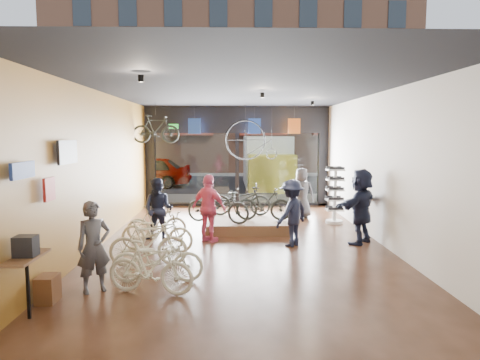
{
  "coord_description": "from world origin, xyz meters",
  "views": [
    {
      "loc": [
        -0.3,
        -10.44,
        2.72
      ],
      "look_at": [
        -0.01,
        1.4,
        1.48
      ],
      "focal_mm": 32.0,
      "sensor_mm": 36.0,
      "label": 1
    }
  ],
  "objects_px": {
    "floor_bike_1": "(151,267)",
    "floor_bike_3": "(148,243)",
    "box_truck": "(268,163)",
    "display_bike_left": "(218,206)",
    "customer_1": "(158,210)",
    "floor_bike_5": "(157,223)",
    "customer_2": "(209,208)",
    "floor_bike_4": "(157,232)",
    "hung_bike": "(156,129)",
    "street_car": "(145,172)",
    "floor_bike_2": "(157,259)",
    "display_bike_right": "(240,200)",
    "customer_5": "(361,206)",
    "display_bike_mid": "(264,204)",
    "display_platform": "(246,225)",
    "penny_farthing": "(254,141)",
    "customer_0": "(94,247)",
    "customer_4": "(302,193)",
    "customer_3": "(292,213)",
    "sunglasses_rack": "(335,195)"
  },
  "relations": [
    {
      "from": "floor_bike_1",
      "to": "floor_bike_3",
      "type": "bearing_deg",
      "value": 25.44
    },
    {
      "from": "box_truck",
      "to": "display_bike_left",
      "type": "distance_m",
      "value": 10.02
    },
    {
      "from": "customer_1",
      "to": "floor_bike_5",
      "type": "bearing_deg",
      "value": 139.36
    },
    {
      "from": "customer_2",
      "to": "floor_bike_4",
      "type": "bearing_deg",
      "value": 68.97
    },
    {
      "from": "box_truck",
      "to": "floor_bike_5",
      "type": "relative_size",
      "value": 4.41
    },
    {
      "from": "box_truck",
      "to": "customer_1",
      "type": "height_order",
      "value": "box_truck"
    },
    {
      "from": "floor_bike_1",
      "to": "hung_bike",
      "type": "bearing_deg",
      "value": 22.1
    },
    {
      "from": "street_car",
      "to": "floor_bike_2",
      "type": "distance_m",
      "value": 15.01
    },
    {
      "from": "display_bike_right",
      "to": "customer_5",
      "type": "bearing_deg",
      "value": -124.69
    },
    {
      "from": "floor_bike_3",
      "to": "display_bike_mid",
      "type": "distance_m",
      "value": 4.21
    },
    {
      "from": "floor_bike_2",
      "to": "display_bike_right",
      "type": "xyz_separation_m",
      "value": [
        1.67,
        5.03,
        0.33
      ]
    },
    {
      "from": "street_car",
      "to": "floor_bike_3",
      "type": "xyz_separation_m",
      "value": [
        2.73,
        -13.69,
        -0.33
      ]
    },
    {
      "from": "box_truck",
      "to": "floor_bike_5",
      "type": "bearing_deg",
      "value": -110.05
    },
    {
      "from": "floor_bike_2",
      "to": "display_platform",
      "type": "height_order",
      "value": "floor_bike_2"
    },
    {
      "from": "display_bike_left",
      "to": "penny_farthing",
      "type": "bearing_deg",
      "value": 1.33
    },
    {
      "from": "floor_bike_1",
      "to": "customer_1",
      "type": "xyz_separation_m",
      "value": [
        -0.47,
        3.71,
        0.35
      ]
    },
    {
      "from": "floor_bike_4",
      "to": "customer_0",
      "type": "distance_m",
      "value": 2.71
    },
    {
      "from": "floor_bike_4",
      "to": "customer_1",
      "type": "relative_size",
      "value": 1.09
    },
    {
      "from": "penny_farthing",
      "to": "display_bike_mid",
      "type": "bearing_deg",
      "value": -87.97
    },
    {
      "from": "street_car",
      "to": "display_platform",
      "type": "height_order",
      "value": "street_car"
    },
    {
      "from": "customer_2",
      "to": "customer_4",
      "type": "relative_size",
      "value": 1.05
    },
    {
      "from": "penny_farthing",
      "to": "display_platform",
      "type": "bearing_deg",
      "value": -97.35
    },
    {
      "from": "street_car",
      "to": "customer_0",
      "type": "relative_size",
      "value": 2.99
    },
    {
      "from": "floor_bike_2",
      "to": "customer_0",
      "type": "relative_size",
      "value": 1.06
    },
    {
      "from": "customer_5",
      "to": "customer_3",
      "type": "bearing_deg",
      "value": -41.62
    },
    {
      "from": "display_bike_mid",
      "to": "customer_2",
      "type": "distance_m",
      "value": 1.96
    },
    {
      "from": "floor_bike_2",
      "to": "floor_bike_5",
      "type": "distance_m",
      "value": 3.25
    },
    {
      "from": "customer_2",
      "to": "penny_farthing",
      "type": "relative_size",
      "value": 0.98
    },
    {
      "from": "customer_3",
      "to": "customer_5",
      "type": "height_order",
      "value": "customer_5"
    },
    {
      "from": "street_car",
      "to": "customer_0",
      "type": "bearing_deg",
      "value": 7.79
    },
    {
      "from": "display_bike_right",
      "to": "customer_5",
      "type": "relative_size",
      "value": 0.96
    },
    {
      "from": "display_bike_left",
      "to": "customer_5",
      "type": "xyz_separation_m",
      "value": [
        3.62,
        -1.17,
        0.17
      ]
    },
    {
      "from": "display_platform",
      "to": "display_bike_left",
      "type": "distance_m",
      "value": 1.1
    },
    {
      "from": "floor_bike_4",
      "to": "floor_bike_3",
      "type": "bearing_deg",
      "value": -166.4
    },
    {
      "from": "street_car",
      "to": "customer_5",
      "type": "bearing_deg",
      "value": 32.93
    },
    {
      "from": "display_bike_left",
      "to": "penny_farthing",
      "type": "distance_m",
      "value": 4.05
    },
    {
      "from": "display_platform",
      "to": "customer_2",
      "type": "bearing_deg",
      "value": -125.57
    },
    {
      "from": "floor_bike_1",
      "to": "floor_bike_3",
      "type": "relative_size",
      "value": 0.95
    },
    {
      "from": "floor_bike_3",
      "to": "display_bike_left",
      "type": "relative_size",
      "value": 0.89
    },
    {
      "from": "customer_1",
      "to": "customer_3",
      "type": "xyz_separation_m",
      "value": [
        3.35,
        -0.57,
        0.01
      ]
    },
    {
      "from": "customer_4",
      "to": "customer_0",
      "type": "bearing_deg",
      "value": 63.6
    },
    {
      "from": "floor_bike_4",
      "to": "hung_bike",
      "type": "distance_m",
      "value": 5.39
    },
    {
      "from": "floor_bike_5",
      "to": "display_bike_right",
      "type": "bearing_deg",
      "value": -59.79
    },
    {
      "from": "customer_2",
      "to": "customer_4",
      "type": "distance_m",
      "value": 4.29
    },
    {
      "from": "floor_bike_1",
      "to": "sunglasses_rack",
      "type": "height_order",
      "value": "sunglasses_rack"
    },
    {
      "from": "display_platform",
      "to": "penny_farthing",
      "type": "relative_size",
      "value": 1.36
    },
    {
      "from": "customer_0",
      "to": "sunglasses_rack",
      "type": "xyz_separation_m",
      "value": [
        5.6,
        5.69,
        0.09
      ]
    },
    {
      "from": "floor_bike_3",
      "to": "display_bike_left",
      "type": "bearing_deg",
      "value": -29.12
    },
    {
      "from": "customer_0",
      "to": "customer_5",
      "type": "distance_m",
      "value": 6.51
    },
    {
      "from": "floor_bike_4",
      "to": "display_bike_mid",
      "type": "xyz_separation_m",
      "value": [
        2.69,
        2.09,
        0.31
      ]
    }
  ]
}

